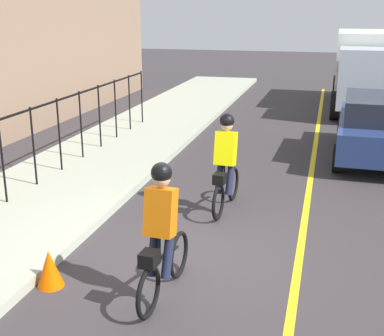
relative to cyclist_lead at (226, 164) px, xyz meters
name	(u,v)px	position (x,y,z in m)	size (l,w,h in m)	color
ground_plane	(190,257)	(-1.97, 0.14, -0.91)	(80.00, 80.00, 0.00)	#363134
lane_line_centre	(297,270)	(-1.97, -1.46, -0.91)	(36.00, 0.12, 0.01)	yellow
iron_fence	(1,145)	(-0.97, 3.94, 0.32)	(14.70, 0.04, 1.60)	black
cyclist_lead	(226,164)	(0.00, 0.00, 0.00)	(1.71, 0.38, 1.83)	black
cyclist_follow	(162,233)	(-3.18, 0.18, 0.00)	(1.71, 0.38, 1.83)	black
patrol_sedan	(377,126)	(4.42, -2.93, -0.09)	(4.47, 2.06, 1.58)	navy
box_truck_background	(370,66)	(11.54, -3.10, 0.64)	(6.74, 2.62, 2.78)	silver
traffic_cone_near	(50,269)	(-3.28, 1.74, -0.65)	(0.36, 0.36, 0.52)	#EA5400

